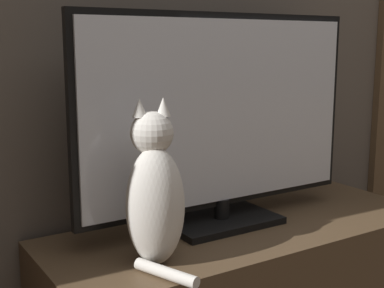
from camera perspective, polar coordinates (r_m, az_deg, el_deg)
tv at (r=1.53m, az=3.21°, el=2.56°), size 0.91×0.20×0.61m
cat at (r=1.28m, az=-4.01°, el=-5.39°), size 0.17×0.26×0.40m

